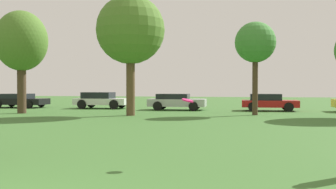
% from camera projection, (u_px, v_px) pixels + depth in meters
% --- Properties ---
extents(frisbee, '(0.26, 0.26, 0.11)m').
position_uv_depth(frisbee, '(188.00, 100.00, 8.43)').
color(frisbee, '#F21E72').
extents(tree_0, '(3.26, 3.26, 6.46)m').
position_uv_depth(tree_0, '(21.00, 42.00, 24.44)').
color(tree_0, '#473323').
rests_on(tree_0, ground).
extents(tree_1, '(4.00, 4.00, 7.00)m').
position_uv_depth(tree_1, '(130.00, 30.00, 22.54)').
color(tree_1, brown).
rests_on(tree_1, ground).
extents(tree_2, '(2.41, 2.41, 5.51)m').
position_uv_depth(tree_2, '(255.00, 43.00, 22.90)').
color(tree_2, '#473323').
rests_on(tree_2, ground).
extents(parked_car_black, '(4.31, 2.08, 1.12)m').
position_uv_depth(parked_car_black, '(19.00, 100.00, 31.08)').
color(parked_car_black, black).
rests_on(parked_car_black, ground).
extents(parked_car_white, '(4.10, 2.09, 1.25)m').
position_uv_depth(parked_car_white, '(101.00, 100.00, 30.03)').
color(parked_car_white, silver).
rests_on(parked_car_white, ground).
extents(parked_car_silver, '(4.11, 2.05, 1.17)m').
position_uv_depth(parked_car_silver, '(176.00, 101.00, 28.00)').
color(parked_car_silver, '#B2B2B7').
rests_on(parked_car_silver, ground).
extents(parked_car_red, '(3.82, 1.94, 1.18)m').
position_uv_depth(parked_car_red, '(268.00, 102.00, 26.98)').
color(parked_car_red, red).
rests_on(parked_car_red, ground).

